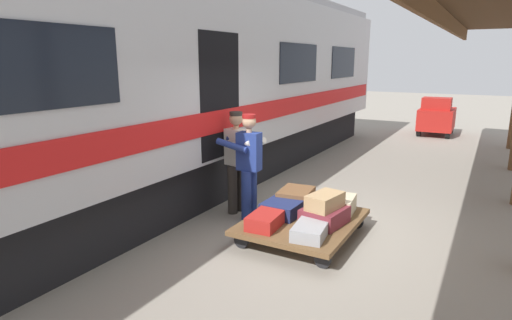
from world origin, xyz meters
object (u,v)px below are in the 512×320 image
at_px(porter_in_overalls, 248,163).
at_px(suitcase_cream_canvas, 336,205).
at_px(luggage_cart, 302,222).
at_px(suitcase_brown_leather, 296,197).
at_px(suitcase_tan_vintage, 325,201).
at_px(suitcase_burgundy_valise, 325,216).
at_px(baggage_tug, 436,117).
at_px(suitcase_navy_fabric, 282,209).
at_px(train_car, 150,86).
at_px(suitcase_red_plastic, 266,220).
at_px(suitcase_gray_aluminum, 311,230).
at_px(porter_by_door, 237,159).

bearing_deg(porter_in_overalls, suitcase_cream_canvas, -170.78).
height_order(luggage_cart, suitcase_brown_leather, suitcase_brown_leather).
distance_m(suitcase_cream_canvas, suitcase_tan_vintage, 0.56).
height_order(luggage_cart, suitcase_burgundy_valise, suitcase_burgundy_valise).
height_order(suitcase_tan_vintage, baggage_tug, baggage_tug).
height_order(suitcase_cream_canvas, suitcase_navy_fabric, suitcase_cream_canvas).
bearing_deg(train_car, porter_in_overalls, 177.14).
bearing_deg(suitcase_red_plastic, suitcase_gray_aluminum, 180.00).
relative_size(suitcase_navy_fabric, porter_in_overalls, 0.30).
relative_size(suitcase_red_plastic, suitcase_brown_leather, 0.98).
bearing_deg(suitcase_navy_fabric, porter_in_overalls, -20.42).
distance_m(suitcase_tan_vintage, porter_in_overalls, 1.47).
height_order(suitcase_navy_fabric, porter_by_door, porter_by_door).
distance_m(suitcase_red_plastic, suitcase_burgundy_valise, 0.83).
bearing_deg(suitcase_brown_leather, train_car, 2.53).
relative_size(suitcase_burgundy_valise, suitcase_tan_vintage, 1.11).
distance_m(suitcase_navy_fabric, suitcase_brown_leather, 0.50).
xyz_separation_m(suitcase_cream_canvas, suitcase_navy_fabric, (0.66, 0.50, -0.02)).
xyz_separation_m(luggage_cart, suitcase_cream_canvas, (-0.33, -0.50, 0.17)).
height_order(train_car, suitcase_burgundy_valise, train_car).
bearing_deg(train_car, suitcase_tan_vintage, 173.52).
distance_m(luggage_cart, suitcase_tan_vintage, 0.50).
bearing_deg(suitcase_navy_fabric, luggage_cart, -180.00).
distance_m(suitcase_gray_aluminum, suitcase_burgundy_valise, 0.50).
relative_size(suitcase_gray_aluminum, porter_by_door, 0.37).
height_order(suitcase_gray_aluminum, porter_in_overalls, porter_in_overalls).
xyz_separation_m(porter_in_overalls, baggage_tug, (-1.61, -9.99, -0.30)).
bearing_deg(suitcase_burgundy_valise, suitcase_red_plastic, 37.23).
distance_m(suitcase_brown_leather, suitcase_tan_vintage, 0.87).
relative_size(suitcase_navy_fabric, suitcase_tan_vintage, 0.93).
relative_size(suitcase_gray_aluminum, suitcase_tan_vintage, 1.15).
height_order(suitcase_brown_leather, porter_in_overalls, porter_in_overalls).
distance_m(suitcase_burgundy_valise, porter_by_door, 1.84).
xyz_separation_m(suitcase_burgundy_valise, porter_by_door, (1.71, -0.45, 0.53)).
bearing_deg(suitcase_brown_leather, suitcase_burgundy_valise, 142.77).
xyz_separation_m(suitcase_navy_fabric, suitcase_burgundy_valise, (-0.66, 0.00, 0.01)).
relative_size(suitcase_navy_fabric, porter_by_door, 0.30).
bearing_deg(porter_in_overalls, suitcase_tan_vintage, 168.30).
xyz_separation_m(train_car, suitcase_red_plastic, (-2.80, 0.88, -1.68)).
distance_m(suitcase_brown_leather, porter_in_overalls, 0.93).
relative_size(suitcase_cream_canvas, suitcase_red_plastic, 0.92).
distance_m(suitcase_cream_canvas, suitcase_navy_fabric, 0.83).
distance_m(suitcase_burgundy_valise, suitcase_tan_vintage, 0.22).
bearing_deg(suitcase_burgundy_valise, suitcase_tan_vintage, 104.36).
height_order(suitcase_red_plastic, baggage_tug, baggage_tug).
distance_m(suitcase_gray_aluminum, porter_by_door, 2.04).
relative_size(porter_in_overalls, porter_by_door, 1.00).
distance_m(suitcase_red_plastic, porter_in_overalls, 1.20).
relative_size(train_car, luggage_cart, 9.72).
relative_size(suitcase_burgundy_valise, baggage_tug, 0.36).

